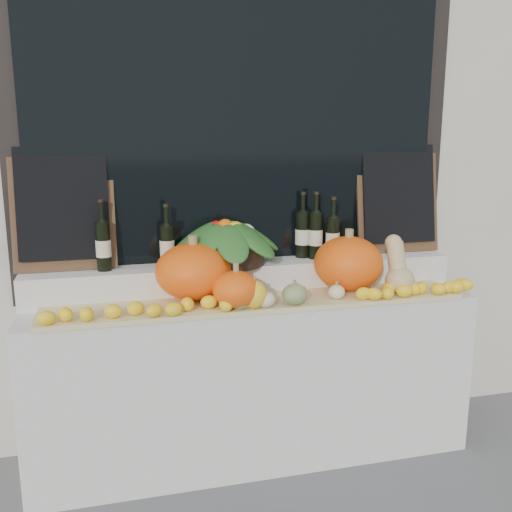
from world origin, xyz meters
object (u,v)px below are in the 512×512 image
(butternut_squash, at_px, (398,269))
(wine_bottle_tall, at_px, (303,234))
(pumpkin_left, at_px, (194,271))
(produce_bowl, at_px, (225,241))
(pumpkin_right, at_px, (348,263))

(butternut_squash, height_order, wine_bottle_tall, wine_bottle_tall)
(pumpkin_left, relative_size, butternut_squash, 1.30)
(butternut_squash, bearing_deg, produce_bowl, 161.33)
(pumpkin_left, height_order, pumpkin_right, pumpkin_right)
(pumpkin_right, bearing_deg, produce_bowl, 163.50)
(pumpkin_right, xyz_separation_m, butternut_squash, (0.24, -0.11, -0.02))
(butternut_squash, bearing_deg, wine_bottle_tall, 139.36)
(pumpkin_left, xyz_separation_m, pumpkin_right, (0.82, -0.03, 0.00))
(butternut_squash, xyz_separation_m, wine_bottle_tall, (-0.41, 0.35, 0.14))
(pumpkin_left, distance_m, wine_bottle_tall, 0.69)
(pumpkin_left, xyz_separation_m, produce_bowl, (0.19, 0.15, 0.12))
(pumpkin_left, relative_size, pumpkin_right, 1.05)
(wine_bottle_tall, bearing_deg, produce_bowl, -172.44)
(pumpkin_right, height_order, butternut_squash, butternut_squash)
(pumpkin_right, bearing_deg, wine_bottle_tall, 125.19)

